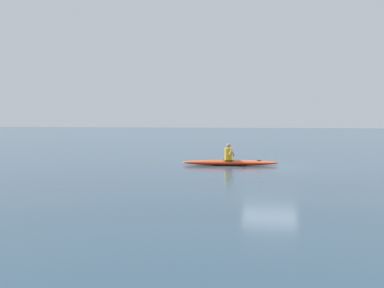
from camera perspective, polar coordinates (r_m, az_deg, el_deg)
name	(u,v)px	position (r m, az deg, el deg)	size (l,w,h in m)	color
ground_plane	(270,166)	(18.84, 11.24, -3.12)	(160.00, 160.00, 0.00)	#233847
kayak	(230,163)	(18.80, 5.51, -2.69)	(4.59, 1.13, 0.25)	red
kayaker	(229,153)	(18.75, 5.37, -1.31)	(0.52, 2.33, 0.78)	yellow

